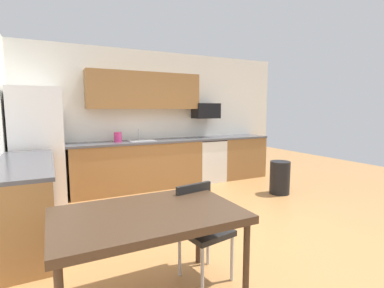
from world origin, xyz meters
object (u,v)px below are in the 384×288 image
(oven_range, at_px, (208,160))
(dining_table, at_px, (148,219))
(trash_bin, at_px, (280,178))
(chair_near_table, at_px, (201,223))
(refrigerator, at_px, (38,146))
(kettle, at_px, (118,138))
(microwave, at_px, (206,111))

(oven_range, distance_m, dining_table, 4.06)
(oven_range, xyz_separation_m, trash_bin, (0.69, -1.45, -0.16))
(dining_table, height_order, chair_near_table, chair_near_table)
(refrigerator, bearing_deg, dining_table, -75.64)
(kettle, bearing_deg, refrigerator, -174.33)
(refrigerator, height_order, chair_near_table, refrigerator)
(trash_bin, bearing_deg, kettle, 150.10)
(microwave, height_order, chair_near_table, microwave)
(oven_range, relative_size, chair_near_table, 1.07)
(dining_table, bearing_deg, microwave, 54.54)
(microwave, height_order, kettle, microwave)
(microwave, bearing_deg, chair_near_table, -120.03)
(oven_range, bearing_deg, kettle, 178.50)
(microwave, distance_m, kettle, 1.97)
(microwave, distance_m, dining_table, 4.21)
(oven_range, bearing_deg, dining_table, -126.28)
(trash_bin, distance_m, kettle, 3.09)
(chair_near_table, height_order, kettle, kettle)
(chair_near_table, bearing_deg, trash_bin, 32.80)
(refrigerator, bearing_deg, oven_range, 1.42)
(kettle, bearing_deg, trash_bin, -29.90)
(oven_range, distance_m, trash_bin, 1.61)
(dining_table, relative_size, kettle, 7.00)
(refrigerator, xyz_separation_m, trash_bin, (3.91, -1.37, -0.65))
(oven_range, distance_m, microwave, 1.06)
(oven_range, xyz_separation_m, microwave, (-0.00, 0.10, 1.05))
(oven_range, xyz_separation_m, dining_table, (-2.40, -3.27, 0.25))
(microwave, relative_size, kettle, 2.70)
(oven_range, height_order, trash_bin, oven_range)
(microwave, bearing_deg, kettle, -178.50)
(kettle, bearing_deg, oven_range, -1.50)
(chair_near_table, distance_m, trash_bin, 3.02)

